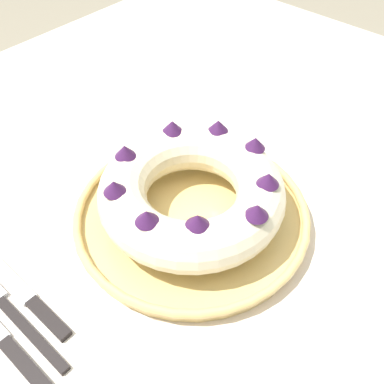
{
  "coord_description": "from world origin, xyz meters",
  "views": [
    {
      "loc": [
        -0.32,
        -0.3,
        1.25
      ],
      "look_at": [
        0.0,
        -0.01,
        0.81
      ],
      "focal_mm": 42.0,
      "sensor_mm": 36.0,
      "label": 1
    }
  ],
  "objects_px": {
    "bundt_cake": "(192,191)",
    "cake_knife": "(32,302)",
    "fork": "(12,313)",
    "serving_knife": "(6,343)",
    "serving_dish": "(192,214)"
  },
  "relations": [
    {
      "from": "serving_dish",
      "to": "fork",
      "type": "xyz_separation_m",
      "value": [
        -0.26,
        0.06,
        -0.01
      ]
    },
    {
      "from": "serving_dish",
      "to": "fork",
      "type": "height_order",
      "value": "serving_dish"
    },
    {
      "from": "fork",
      "to": "cake_knife",
      "type": "xyz_separation_m",
      "value": [
        0.03,
        -0.01,
        0.0
      ]
    },
    {
      "from": "serving_knife",
      "to": "cake_knife",
      "type": "xyz_separation_m",
      "value": [
        0.05,
        0.02,
        0.0
      ]
    },
    {
      "from": "bundt_cake",
      "to": "fork",
      "type": "relative_size",
      "value": 1.37
    },
    {
      "from": "fork",
      "to": "cake_knife",
      "type": "height_order",
      "value": "cake_knife"
    },
    {
      "from": "fork",
      "to": "serving_knife",
      "type": "height_order",
      "value": "serving_knife"
    },
    {
      "from": "bundt_cake",
      "to": "fork",
      "type": "distance_m",
      "value": 0.27
    },
    {
      "from": "serving_dish",
      "to": "fork",
      "type": "relative_size",
      "value": 1.8
    },
    {
      "from": "fork",
      "to": "bundt_cake",
      "type": "bearing_deg",
      "value": -11.1
    },
    {
      "from": "cake_knife",
      "to": "bundt_cake",
      "type": "bearing_deg",
      "value": -9.34
    },
    {
      "from": "serving_dish",
      "to": "cake_knife",
      "type": "height_order",
      "value": "serving_dish"
    },
    {
      "from": "serving_dish",
      "to": "fork",
      "type": "bearing_deg",
      "value": 166.08
    },
    {
      "from": "fork",
      "to": "cake_knife",
      "type": "bearing_deg",
      "value": -11.4
    },
    {
      "from": "bundt_cake",
      "to": "cake_knife",
      "type": "xyz_separation_m",
      "value": [
        -0.24,
        0.06,
        -0.06
      ]
    }
  ]
}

